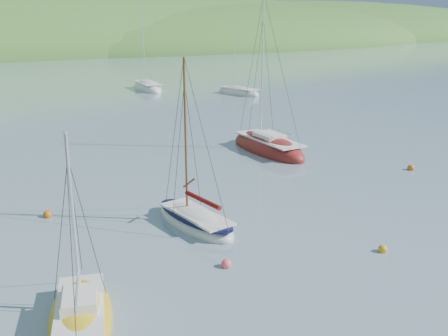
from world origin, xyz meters
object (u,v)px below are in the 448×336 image
distant_sloop_d (238,93)px  daysailer_white (195,221)px  distant_sloop_b (148,88)px  sailboat_yellow (81,317)px  sloop_red (268,148)px

distant_sloop_d → daysailer_white: bearing=-138.0°
distant_sloop_b → sailboat_yellow: bearing=-108.4°
sloop_red → distant_sloop_b: bearing=83.3°
daysailer_white → distant_sloop_b: (19.52, 47.61, 0.00)m
distant_sloop_b → distant_sloop_d: distant_sloop_b is taller
daysailer_white → sloop_red: 15.54m
sailboat_yellow → sloop_red: bearing=56.3°
daysailer_white → distant_sloop_b: size_ratio=0.68×
daysailer_white → distant_sloop_d: distant_sloop_d is taller
sailboat_yellow → distant_sloop_b: 59.31m
daysailer_white → sailboat_yellow: daysailer_white is taller
daysailer_white → distant_sloop_b: 51.46m
daysailer_white → distant_sloop_d: bearing=48.2°
distant_sloop_d → sloop_red: bearing=-131.0°
sailboat_yellow → distant_sloop_d: size_ratio=0.68×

